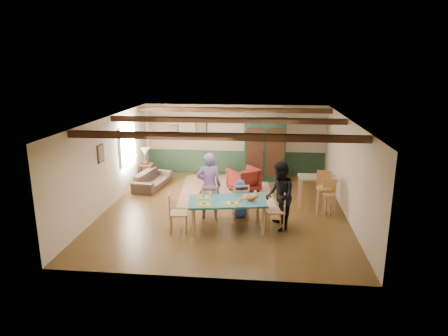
# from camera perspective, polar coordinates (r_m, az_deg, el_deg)

# --- Properties ---
(floor) EXTENTS (8.00, 8.00, 0.00)m
(floor) POSITION_cam_1_polar(r_m,az_deg,el_deg) (12.04, 0.08, -5.80)
(floor) COLOR #4A3014
(floor) RESTS_ON ground
(wall_back) EXTENTS (7.00, 0.02, 2.70)m
(wall_back) POSITION_cam_1_polar(r_m,az_deg,el_deg) (15.53, 1.54, 4.08)
(wall_back) COLOR beige
(wall_back) RESTS_ON floor
(wall_left) EXTENTS (0.02, 8.00, 2.70)m
(wall_left) POSITION_cam_1_polar(r_m,az_deg,el_deg) (12.47, -16.14, 0.81)
(wall_left) COLOR beige
(wall_left) RESTS_ON floor
(wall_right) EXTENTS (0.02, 8.00, 2.70)m
(wall_right) POSITION_cam_1_polar(r_m,az_deg,el_deg) (11.83, 17.21, -0.01)
(wall_right) COLOR beige
(wall_right) RESTS_ON floor
(ceiling) EXTENTS (7.00, 8.00, 0.02)m
(ceiling) POSITION_cam_1_polar(r_m,az_deg,el_deg) (11.38, 0.08, 7.03)
(ceiling) COLOR silver
(ceiling) RESTS_ON wall_back
(wainscot_back) EXTENTS (6.95, 0.03, 0.90)m
(wainscot_back) POSITION_cam_1_polar(r_m,az_deg,el_deg) (15.70, 1.51, 0.84)
(wainscot_back) COLOR #1D3624
(wainscot_back) RESTS_ON floor
(ceiling_beam_front) EXTENTS (6.95, 0.16, 0.16)m
(ceiling_beam_front) POSITION_cam_1_polar(r_m,az_deg,el_deg) (9.13, -1.35, 4.52)
(ceiling_beam_front) COLOR black
(ceiling_beam_front) RESTS_ON ceiling
(ceiling_beam_mid) EXTENTS (6.95, 0.16, 0.16)m
(ceiling_beam_mid) POSITION_cam_1_polar(r_m,az_deg,el_deg) (11.78, 0.28, 6.86)
(ceiling_beam_mid) COLOR black
(ceiling_beam_mid) RESTS_ON ceiling
(ceiling_beam_back) EXTENTS (6.95, 0.16, 0.16)m
(ceiling_beam_back) POSITION_cam_1_polar(r_m,az_deg,el_deg) (14.35, 1.28, 8.29)
(ceiling_beam_back) COLOR black
(ceiling_beam_back) RESTS_ON ceiling
(window_left) EXTENTS (0.06, 1.60, 1.30)m
(window_left) POSITION_cam_1_polar(r_m,az_deg,el_deg) (13.97, -13.54, 3.29)
(window_left) COLOR white
(window_left) RESTS_ON wall_left
(picture_left_wall) EXTENTS (0.04, 0.42, 0.52)m
(picture_left_wall) POSITION_cam_1_polar(r_m,az_deg,el_deg) (11.83, -17.20, 1.99)
(picture_left_wall) COLOR gray
(picture_left_wall) RESTS_ON wall_left
(picture_back_a) EXTENTS (0.45, 0.04, 0.55)m
(picture_back_a) POSITION_cam_1_polar(r_m,az_deg,el_deg) (15.57, -3.25, 5.77)
(picture_back_a) COLOR gray
(picture_back_a) RESTS_ON wall_back
(picture_back_b) EXTENTS (0.38, 0.04, 0.48)m
(picture_back_b) POSITION_cam_1_polar(r_m,az_deg,el_deg) (15.80, -7.21, 5.26)
(picture_back_b) COLOR gray
(picture_back_b) RESTS_ON wall_back
(dining_table) EXTENTS (2.13, 1.41, 0.82)m
(dining_table) POSITION_cam_1_polar(r_m,az_deg,el_deg) (10.43, 0.45, -6.74)
(dining_table) COLOR #1F6463
(dining_table) RESTS_ON floor
(dining_chair_far_left) EXTENTS (0.53, 0.55, 1.04)m
(dining_chair_far_left) POSITION_cam_1_polar(r_m,az_deg,el_deg) (11.11, -2.12, -4.78)
(dining_chair_far_left) COLOR tan
(dining_chair_far_left) RESTS_ON floor
(dining_chair_far_right) EXTENTS (0.53, 0.55, 1.04)m
(dining_chair_far_right) POSITION_cam_1_polar(r_m,az_deg,el_deg) (11.16, 2.38, -4.67)
(dining_chair_far_right) COLOR tan
(dining_chair_far_right) RESTS_ON floor
(dining_chair_end_left) EXTENTS (0.55, 0.53, 1.04)m
(dining_chair_end_left) POSITION_cam_1_polar(r_m,az_deg,el_deg) (10.37, -6.54, -6.31)
(dining_chair_end_left) COLOR tan
(dining_chair_end_left) RESTS_ON floor
(dining_chair_end_right) EXTENTS (0.55, 0.53, 1.04)m
(dining_chair_end_right) POSITION_cam_1_polar(r_m,az_deg,el_deg) (10.55, 7.31, -5.96)
(dining_chair_end_right) COLOR tan
(dining_chair_end_right) RESTS_ON floor
(person_man) EXTENTS (0.75, 0.56, 1.89)m
(person_man) POSITION_cam_1_polar(r_m,az_deg,el_deg) (11.05, -2.16, -2.56)
(person_man) COLOR #755A9B
(person_man) RESTS_ON floor
(person_woman) EXTENTS (0.82, 0.98, 1.80)m
(person_woman) POSITION_cam_1_polar(r_m,az_deg,el_deg) (10.45, 7.97, -3.97)
(person_woman) COLOR black
(person_woman) RESTS_ON floor
(person_child) EXTENTS (0.59, 0.44, 1.10)m
(person_child) POSITION_cam_1_polar(r_m,az_deg,el_deg) (11.24, 2.34, -4.38)
(person_child) COLOR #254795
(person_child) RESTS_ON floor
(cat) EXTENTS (0.41, 0.22, 0.20)m
(cat) POSITION_cam_1_polar(r_m,az_deg,el_deg) (10.21, 3.88, -4.21)
(cat) COLOR orange
(cat) RESTS_ON dining_table
(place_setting_near_left) EXTENTS (0.49, 0.40, 0.11)m
(place_setting_near_left) POSITION_cam_1_polar(r_m,az_deg,el_deg) (9.98, -2.89, -4.91)
(place_setting_near_left) COLOR yellow
(place_setting_near_left) RESTS_ON dining_table
(place_setting_near_center) EXTENTS (0.49, 0.40, 0.11)m
(place_setting_near_center) POSITION_cam_1_polar(r_m,az_deg,el_deg) (10.02, 1.20, -4.82)
(place_setting_near_center) COLOR yellow
(place_setting_near_center) RESTS_ON dining_table
(place_setting_far_left) EXTENTS (0.49, 0.40, 0.11)m
(place_setting_far_left) POSITION_cam_1_polar(r_m,az_deg,el_deg) (10.50, -2.95, -3.91)
(place_setting_far_left) COLOR yellow
(place_setting_far_left) RESTS_ON dining_table
(place_setting_far_right) EXTENTS (0.49, 0.40, 0.11)m
(place_setting_far_right) POSITION_cam_1_polar(r_m,az_deg,el_deg) (10.58, 3.59, -3.76)
(place_setting_far_right) COLOR yellow
(place_setting_far_right) RESTS_ON dining_table
(area_rug) EXTENTS (3.42, 3.93, 0.01)m
(area_rug) POSITION_cam_1_polar(r_m,az_deg,el_deg) (13.79, 0.32, -3.07)
(area_rug) COLOR beige
(area_rug) RESTS_ON floor
(armoire) EXTENTS (1.68, 0.78, 2.30)m
(armoire) POSITION_cam_1_polar(r_m,az_deg,el_deg) (14.70, 5.80, 2.61)
(armoire) COLOR black
(armoire) RESTS_ON floor
(armchair) EXTENTS (1.25, 1.25, 0.82)m
(armchair) POSITION_cam_1_polar(r_m,az_deg,el_deg) (13.54, 2.83, -1.64)
(armchair) COLOR #4A0F0E
(armchair) RESTS_ON floor
(sofa) EXTENTS (1.01, 2.01, 0.56)m
(sofa) POSITION_cam_1_polar(r_m,az_deg,el_deg) (14.21, -10.16, -1.60)
(sofa) COLOR #3B2D25
(sofa) RESTS_ON floor
(end_table) EXTENTS (0.56, 0.56, 0.65)m
(end_table) POSITION_cam_1_polar(r_m,az_deg,el_deg) (14.99, -11.06, -0.61)
(end_table) COLOR black
(end_table) RESTS_ON floor
(table_lamp) EXTENTS (0.36, 0.36, 0.59)m
(table_lamp) POSITION_cam_1_polar(r_m,az_deg,el_deg) (14.84, -11.18, 1.70)
(table_lamp) COLOR beige
(table_lamp) RESTS_ON end_table
(counter_table) EXTENTS (1.15, 0.68, 0.94)m
(counter_table) POSITION_cam_1_polar(r_m,az_deg,el_deg) (12.39, 13.08, -3.29)
(counter_table) COLOR tan
(counter_table) RESTS_ON floor
(bar_stool_left) EXTENTS (0.46, 0.50, 1.23)m
(bar_stool_left) POSITION_cam_1_polar(r_m,az_deg,el_deg) (11.84, 14.06, -3.48)
(bar_stool_left) COLOR tan
(bar_stool_left) RESTS_ON floor
(bar_stool_right) EXTENTS (0.40, 0.44, 1.06)m
(bar_stool_right) POSITION_cam_1_polar(r_m,az_deg,el_deg) (11.70, 14.79, -4.20)
(bar_stool_right) COLOR tan
(bar_stool_right) RESTS_ON floor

